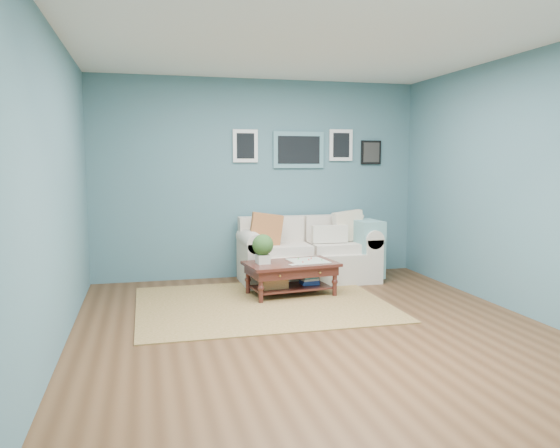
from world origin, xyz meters
name	(u,v)px	position (x,y,z in m)	size (l,w,h in m)	color
room_shell	(314,186)	(0.02, 0.06, 1.36)	(5.00, 5.02, 2.70)	brown
area_rug	(262,304)	(-0.29, 0.98, 0.01)	(2.75, 2.20, 0.01)	brown
loveseat	(313,252)	(0.64, 2.02, 0.39)	(1.85, 0.84, 0.95)	beige
coffee_table	(286,268)	(0.07, 1.30, 0.33)	(1.13, 0.74, 0.75)	#371311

